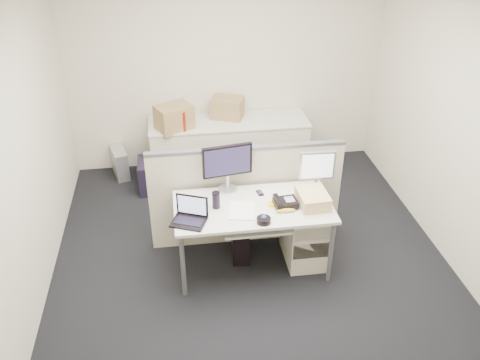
{
  "coord_description": "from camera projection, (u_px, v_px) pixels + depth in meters",
  "views": [
    {
      "loc": [
        -0.68,
        -3.94,
        3.42
      ],
      "look_at": [
        -0.11,
        0.15,
        0.93
      ],
      "focal_mm": 38.0,
      "sensor_mm": 36.0,
      "label": 1
    }
  ],
  "objects": [
    {
      "name": "trackball",
      "position": [
        264.0,
        220.0,
        4.57
      ],
      "size": [
        0.16,
        0.16,
        0.05
      ],
      "primitive_type": "cylinder",
      "rotation": [
        0.0,
        0.0,
        -0.3
      ],
      "color": "black",
      "rests_on": "desk"
    },
    {
      "name": "desk_phone",
      "position": [
        285.0,
        203.0,
        4.78
      ],
      "size": [
        0.23,
        0.19,
        0.07
      ],
      "primitive_type": "cube",
      "rotation": [
        0.0,
        0.0,
        0.09
      ],
      "color": "black",
      "rests_on": "desk"
    },
    {
      "name": "monitor_small",
      "position": [
        316.0,
        172.0,
        4.93
      ],
      "size": [
        0.36,
        0.19,
        0.43
      ],
      "primitive_type": "cube",
      "rotation": [
        0.0,
        0.0,
        -0.04
      ],
      "color": "#B7B7BC",
      "rests_on": "desk"
    },
    {
      "name": "drawer_pedestal",
      "position": [
        306.0,
        232.0,
        5.13
      ],
      "size": [
        0.4,
        0.55,
        0.65
      ],
      "primitive_type": "cube",
      "color": "#B8B2A1",
      "rests_on": "floor"
    },
    {
      "name": "red_binder",
      "position": [
        183.0,
        118.0,
        6.23
      ],
      "size": [
        0.08,
        0.3,
        0.27
      ],
      "primitive_type": "cube",
      "rotation": [
        0.0,
        0.0,
        -0.06
      ],
      "color": "#931405",
      "rests_on": "back_counter"
    },
    {
      "name": "cubicle_partition",
      "position": [
        246.0,
        196.0,
        5.28
      ],
      "size": [
        2.0,
        0.06,
        1.1
      ],
      "primitive_type": "cube",
      "color": "#AAA489",
      "rests_on": "floor"
    },
    {
      "name": "wall_front",
      "position": [
        326.0,
        350.0,
        2.58
      ],
      "size": [
        4.0,
        0.02,
        2.7
      ],
      "primitive_type": "cube",
      "color": "beige",
      "rests_on": "ground"
    },
    {
      "name": "cardboard_box_left",
      "position": [
        174.0,
        118.0,
        6.19
      ],
      "size": [
        0.51,
        0.46,
        0.31
      ],
      "primitive_type": "cube",
      "rotation": [
        0.0,
        0.0,
        0.44
      ],
      "color": "olive",
      "rests_on": "back_counter"
    },
    {
      "name": "back_counter",
      "position": [
        229.0,
        147.0,
        6.64
      ],
      "size": [
        2.0,
        0.6,
        0.72
      ],
      "primitive_type": "cube",
      "color": "#B8B2A1",
      "rests_on": "floor"
    },
    {
      "name": "cellphone",
      "position": [
        260.0,
        193.0,
        4.99
      ],
      "size": [
        0.07,
        0.11,
        0.01
      ],
      "primitive_type": "cube",
      "rotation": [
        0.0,
        0.0,
        0.21
      ],
      "color": "black",
      "rests_on": "desk"
    },
    {
      "name": "keyboard",
      "position": [
        250.0,
        222.0,
        4.73
      ],
      "size": [
        0.42,
        0.24,
        0.02
      ],
      "primitive_type": "cube",
      "rotation": [
        0.0,
        0.0,
        0.27
      ],
      "color": "black",
      "rests_on": "keyboard_tray"
    },
    {
      "name": "monitor_main",
      "position": [
        227.0,
        168.0,
        4.93
      ],
      "size": [
        0.51,
        0.26,
        0.49
      ],
      "primitive_type": "cube",
      "rotation": [
        0.0,
        0.0,
        0.15
      ],
      "color": "black",
      "rests_on": "desk"
    },
    {
      "name": "pc_tower_desk",
      "position": [
        240.0,
        239.0,
        5.24
      ],
      "size": [
        0.19,
        0.43,
        0.39
      ],
      "primitive_type": "cube",
      "rotation": [
        0.0,
        0.0,
        -0.07
      ],
      "color": "black",
      "rests_on": "floor"
    },
    {
      "name": "keyboard_tray",
      "position": [
        256.0,
        226.0,
        4.71
      ],
      "size": [
        0.62,
        0.32,
        0.02
      ],
      "primitive_type": "cube",
      "color": "silver",
      "rests_on": "desk"
    },
    {
      "name": "wall_back",
      "position": [
        225.0,
        66.0,
        6.4
      ],
      "size": [
        4.0,
        0.02,
        2.7
      ],
      "primitive_type": "cube",
      "color": "beige",
      "rests_on": "ground"
    },
    {
      "name": "desk",
      "position": [
        253.0,
        211.0,
        4.84
      ],
      "size": [
        1.5,
        0.75,
        0.73
      ],
      "color": "silver",
      "rests_on": "floor"
    },
    {
      "name": "cardboard_box_right",
      "position": [
        227.0,
        108.0,
        6.48
      ],
      "size": [
        0.47,
        0.42,
        0.28
      ],
      "primitive_type": "cube",
      "rotation": [
        0.0,
        0.0,
        -0.36
      ],
      "color": "olive",
      "rests_on": "back_counter"
    },
    {
      "name": "banana",
      "position": [
        286.0,
        210.0,
        4.71
      ],
      "size": [
        0.18,
        0.05,
        0.04
      ],
      "primitive_type": "ellipsoid",
      "rotation": [
        0.0,
        0.0,
        0.01
      ],
      "color": "yellow",
      "rests_on": "desk"
    },
    {
      "name": "manila_folders",
      "position": [
        313.0,
        198.0,
        4.8
      ],
      "size": [
        0.28,
        0.36,
        0.13
      ],
      "primitive_type": "cube",
      "rotation": [
        0.0,
        0.0,
        0.05
      ],
      "color": "tan",
      "rests_on": "desk"
    },
    {
      "name": "wall_right",
      "position": [
        466.0,
        134.0,
        4.73
      ],
      "size": [
        0.02,
        4.5,
        2.7
      ],
      "primitive_type": "cube",
      "color": "beige",
      "rests_on": "ground"
    },
    {
      "name": "travel_mug",
      "position": [
        216.0,
        201.0,
        4.74
      ],
      "size": [
        0.08,
        0.08,
        0.15
      ],
      "primitive_type": "cylinder",
      "rotation": [
        0.0,
        0.0,
        -0.1
      ],
      "color": "black",
      "rests_on": "desk"
    },
    {
      "name": "pc_tower_spare_dark",
      "position": [
        146.0,
        176.0,
        6.34
      ],
      "size": [
        0.17,
        0.42,
        0.39
      ],
      "primitive_type": "cube",
      "rotation": [
        0.0,
        0.0,
        0.01
      ],
      "color": "black",
      "rests_on": "floor"
    },
    {
      "name": "laptop",
      "position": [
        188.0,
        213.0,
        4.51
      ],
      "size": [
        0.36,
        0.32,
        0.23
      ],
      "primitive_type": "cube",
      "rotation": [
        0.0,
        0.0,
        -0.39
      ],
      "color": "black",
      "rests_on": "desk"
    },
    {
      "name": "pc_tower_spare_silver",
      "position": [
        120.0,
        163.0,
        6.64
      ],
      "size": [
        0.26,
        0.43,
        0.37
      ],
      "primitive_type": "cube",
      "rotation": [
        0.0,
        0.0,
        0.26
      ],
      "color": "#B7B7BC",
      "rests_on": "floor"
    },
    {
      "name": "paper_stack",
      "position": [
        242.0,
        211.0,
        4.72
      ],
      "size": [
        0.28,
        0.33,
        0.01
      ],
      "primitive_type": "cube",
      "rotation": [
        0.0,
        0.0,
        -0.19
      ],
      "color": "white",
      "rests_on": "desk"
    },
    {
      "name": "wall_left",
      "position": [
        19.0,
        163.0,
        4.25
      ],
      "size": [
        0.02,
        4.5,
        2.7
      ],
      "primitive_type": "cube",
      "color": "beige",
      "rests_on": "ground"
    },
    {
      "name": "floor",
      "position": [
        252.0,
        265.0,
        5.19
      ],
      "size": [
        4.0,
        4.5,
        0.01
      ],
      "primitive_type": "cube",
      "color": "black",
      "rests_on": "ground"
    },
    {
      "name": "sticky_pad",
      "position": [
        272.0,
        204.0,
        4.82
      ],
      "size": [
        0.1,
        0.1,
        0.01
      ],
      "primitive_type": "cube",
      "rotation": [
        0.0,
        0.0,
        -0.16
      ],
      "color": "gold",
      "rests_on": "desk"
    }
  ]
}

